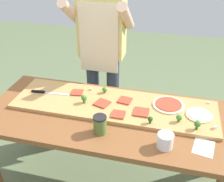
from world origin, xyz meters
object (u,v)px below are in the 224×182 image
Objects in this scene: broccoli_floret_center_left at (179,118)px; flour_cup at (165,141)px; pizza_slice_near_left at (118,114)px; pizza_slice_far_left at (102,103)px; cheese_crumble_a at (208,103)px; cheese_crumble_b at (215,127)px; pizza_slice_near_right at (125,100)px; cook_center at (102,45)px; broccoli_floret_back_right at (105,90)px; broccoli_floret_back_mid at (197,124)px; cheese_crumble_c at (91,89)px; recipe_note at (204,147)px; sauce_jar at (100,124)px; broccoli_floret_back_left at (150,119)px; prep_table at (105,124)px; pizza_whole_tomato_red at (168,105)px; broccoli_floret_front_right at (84,98)px; pizza_whole_white_garlic at (199,115)px; pizza_slice_center at (77,93)px; pizza_slice_far_right at (141,112)px; chefs_knife at (45,92)px.

broccoli_floret_center_left is 0.57× the size of flour_cup.
pizza_slice_near_left is 1.64× the size of broccoli_floret_center_left.
cheese_crumble_a reaches higher than pizza_slice_far_left.
pizza_slice_far_left is at bearing 172.96° from cheese_crumble_b.
pizza_slice_near_left is 0.99× the size of pizza_slice_near_right.
flour_cup is 0.06× the size of cook_center.
broccoli_floret_back_mid reaches higher than broccoli_floret_back_right.
cheese_crumble_c is at bearing 141.94° from flour_cup.
pizza_slice_far_left is 1.79× the size of broccoli_floret_center_left.
recipe_note is (0.56, -0.35, -0.03)m from pizza_slice_near_right.
pizza_slice_near_left is 0.41m from broccoli_floret_center_left.
cook_center is (-0.95, 0.67, 0.21)m from cheese_crumble_b.
broccoli_floret_back_left is at bearing 24.31° from sauce_jar.
recipe_note is at bearing -71.53° from broccoli_floret_back_mid.
pizza_whole_tomato_red is (0.44, 0.18, 0.13)m from prep_table.
broccoli_floret_front_right reaches higher than broccoli_floret_back_right.
pizza_whole_white_garlic is (0.22, -0.08, -0.00)m from pizza_whole_tomato_red.
broccoli_floret_center_left is at bearing -12.52° from pizza_slice_center.
pizza_whole_tomato_red and pizza_whole_white_garlic have the same top height.
broccoli_floret_center_left is (-0.14, -0.10, 0.03)m from pizza_whole_white_garlic.
pizza_slice_near_left is 0.40m from cheese_crumble_c.
pizza_slice_far_right is at bearing 151.73° from recipe_note.
cook_center is at bearing 104.78° from sauce_jar.
pizza_slice_near_left is 0.64m from cheese_crumble_b.
pizza_slice_far_right is at bearing -170.94° from pizza_whole_white_garlic.
pizza_whole_white_garlic is at bearing -0.81° from chefs_knife.
broccoli_floret_back_left is at bearing -20.81° from pizza_slice_far_left.
recipe_note is (-0.07, -0.17, -0.04)m from cheese_crumble_b.
prep_table is 0.68m from pizza_whole_white_garlic.
chefs_knife is 0.36m from broccoli_floret_front_right.
sauce_jar reaches higher than broccoli_floret_center_left.
pizza_slice_center is (-0.93, 0.08, -0.00)m from pizza_whole_white_garlic.
recipe_note is 0.09× the size of cook_center.
sauce_jar is at bearing -65.49° from cheese_crumble_c.
cheese_crumble_c is (-0.93, 0.27, -0.00)m from cheese_crumble_b.
broccoli_floret_back_mid reaches higher than recipe_note.
broccoli_floret_back_left is (0.23, -0.04, 0.03)m from pizza_slice_near_left.
recipe_note is at bearing -31.56° from pizza_slice_near_right.
cook_center is (-0.20, 0.66, 0.35)m from prep_table.
pizza_slice_far_right is 0.48m from recipe_note.
prep_table is at bearing -54.40° from cheese_crumble_c.
broccoli_floret_center_left is (0.26, -0.04, 0.03)m from pizza_slice_far_right.
prep_table is 0.77m from cook_center.
broccoli_floret_center_left reaches higher than pizza_slice_near_right.
pizza_slice_near_left is 0.59× the size of recipe_note.
cheese_crumble_b reaches higher than pizza_slice_center.
broccoli_floret_center_left is 0.36× the size of recipe_note.
pizza_slice_far_left is at bearing 146.73° from flour_cup.
pizza_slice_center is 1.55× the size of broccoli_floret_center_left.
broccoli_floret_back_mid is 0.65× the size of flour_cup.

